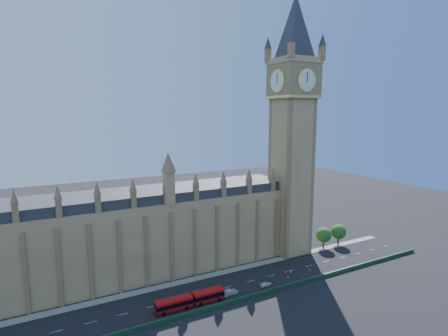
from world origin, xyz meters
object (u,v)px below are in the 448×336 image
car_grey (218,296)px  car_silver (230,292)px  red_bus (190,300)px  car_white (266,284)px

car_grey → car_silver: size_ratio=0.75×
car_grey → car_silver: bearing=-87.1°
red_bus → car_silver: red_bus is taller
car_silver → car_white: (12.33, -0.59, -0.20)m
red_bus → car_white: size_ratio=4.61×
car_grey → car_silver: car_silver is taller
red_bus → car_white: red_bus is taller
red_bus → car_grey: 8.65m
red_bus → car_white: bearing=0.2°
car_silver → car_white: bearing=-98.2°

